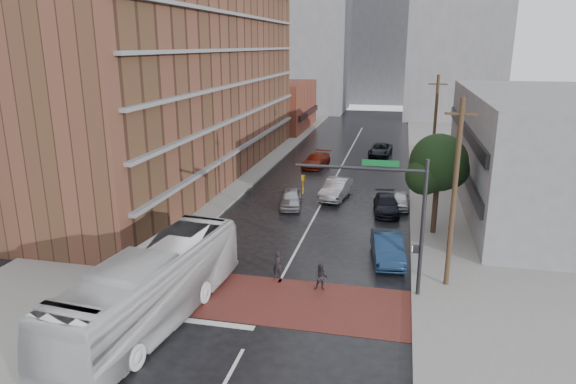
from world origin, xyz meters
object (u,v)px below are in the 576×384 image
at_px(transit_bus, 152,288).
at_px(car_parked_near, 387,248).
at_px(car_travel_c, 316,160).
at_px(car_parked_mid, 386,205).
at_px(car_travel_a, 291,198).
at_px(car_parked_far, 400,200).
at_px(pedestrian_a, 278,265).
at_px(suv_travel, 380,150).
at_px(pedestrian_b, 321,277).
at_px(car_travel_b, 336,189).

relative_size(transit_bus, car_parked_near, 2.61).
height_order(car_travel_c, car_parked_mid, car_travel_c).
bearing_deg(transit_bus, car_parked_mid, 67.99).
height_order(car_travel_a, car_parked_mid, car_travel_a).
xyz_separation_m(car_parked_mid, car_parked_far, (1.02, 1.61, -0.03)).
xyz_separation_m(car_travel_a, car_parked_mid, (7.47, 0.11, -0.05)).
bearing_deg(pedestrian_a, car_parked_far, 61.69).
distance_m(transit_bus, car_parked_mid, 21.24).
bearing_deg(suv_travel, car_parked_mid, -81.00).
bearing_deg(transit_bus, car_travel_a, 88.39).
bearing_deg(car_travel_c, suv_travel, 58.58).
height_order(pedestrian_b, car_travel_a, pedestrian_b).
height_order(car_travel_a, car_travel_c, car_travel_c).
distance_m(pedestrian_b, car_parked_mid, 14.14).
distance_m(car_travel_b, car_parked_near, 13.07).
bearing_deg(pedestrian_a, suv_travel, 78.83).
bearing_deg(suv_travel, car_travel_c, -126.25).
bearing_deg(car_travel_c, car_parked_near, -60.68).
bearing_deg(pedestrian_b, car_travel_b, 92.19).
bearing_deg(pedestrian_b, car_parked_near, 52.65).
xyz_separation_m(pedestrian_a, car_travel_b, (1.12, 16.04, 0.03)).
height_order(car_travel_c, car_parked_far, car_travel_c).
height_order(car_parked_near, car_parked_far, car_parked_near).
xyz_separation_m(suv_travel, car_parked_near, (1.86, -30.50, 0.10)).
relative_size(car_travel_c, car_parked_near, 1.01).
distance_m(pedestrian_a, car_parked_mid, 14.07).
relative_size(pedestrian_b, car_travel_a, 0.34).
height_order(car_travel_b, car_travel_c, car_travel_b).
bearing_deg(pedestrian_b, car_travel_c, 97.46).
distance_m(pedestrian_a, car_travel_b, 16.08).
bearing_deg(pedestrian_b, car_parked_mid, 75.79).
xyz_separation_m(pedestrian_a, car_travel_a, (-2.10, 12.89, -0.08)).
height_order(car_parked_near, car_parked_mid, car_parked_near).
xyz_separation_m(pedestrian_b, car_parked_near, (3.25, 4.68, 0.08)).
relative_size(car_travel_b, car_parked_mid, 1.10).
distance_m(pedestrian_a, pedestrian_b, 2.67).
distance_m(pedestrian_a, car_travel_c, 27.23).
xyz_separation_m(transit_bus, pedestrian_b, (7.06, 4.91, -1.04)).
relative_size(car_travel_a, car_parked_far, 1.14).
xyz_separation_m(transit_bus, car_travel_c, (2.10, 32.88, -1.05)).
bearing_deg(car_travel_c, car_travel_a, -78.76).
bearing_deg(pedestrian_a, car_parked_mid, 62.87).
distance_m(pedestrian_a, car_travel_a, 13.06).
relative_size(suv_travel, car_parked_mid, 1.11).
relative_size(car_travel_b, car_parked_near, 1.03).
bearing_deg(pedestrian_b, car_travel_a, 106.01).
xyz_separation_m(pedestrian_b, car_parked_far, (3.87, 15.46, -0.09)).
bearing_deg(suv_travel, pedestrian_b, -87.18).
height_order(car_travel_b, car_parked_near, car_travel_b).
distance_m(car_travel_b, suv_travel, 18.51).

